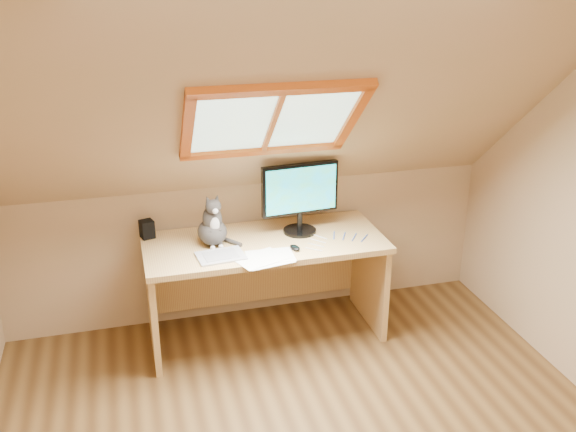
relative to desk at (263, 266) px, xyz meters
name	(u,v)px	position (x,y,z in m)	size (l,w,h in m)	color
room_shell	(338,227)	(-0.02, -1.54, 0.93)	(3.52, 3.52, 2.41)	tan
desk	(263,266)	(0.00, 0.00, 0.00)	(1.60, 0.70, 0.73)	tan
monitor	(300,194)	(0.26, 0.00, 0.51)	(0.53, 0.22, 0.49)	black
cat	(212,226)	(-0.34, -0.04, 0.35)	(0.22, 0.26, 0.36)	#3A3634
desk_speaker	(147,229)	(-0.75, 0.18, 0.28)	(0.08, 0.08, 0.12)	black
graphics_tablet	(221,256)	(-0.32, -0.24, 0.23)	(0.29, 0.21, 0.01)	#B2B2B7
mouse	(295,248)	(0.16, -0.26, 0.24)	(0.05, 0.09, 0.03)	black
papers	(256,258)	(-0.12, -0.33, 0.23)	(0.35, 0.30, 0.01)	white
cables	(337,239)	(0.47, -0.19, 0.23)	(0.51, 0.26, 0.01)	silver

